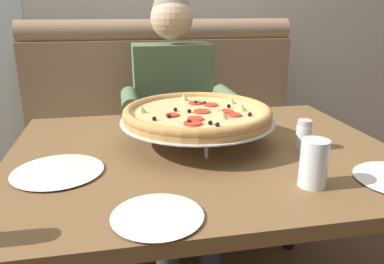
% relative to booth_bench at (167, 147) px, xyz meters
% --- Properties ---
extents(booth_bench, '(1.64, 0.78, 1.13)m').
position_rel_booth_bench_xyz_m(booth_bench, '(0.00, 0.00, 0.00)').
color(booth_bench, '#937556').
rests_on(booth_bench, ground_plane).
extents(dining_table, '(1.26, 0.99, 0.75)m').
position_rel_booth_bench_xyz_m(dining_table, '(0.00, -0.96, 0.26)').
color(dining_table, brown).
rests_on(dining_table, ground_plane).
extents(diner_main, '(0.54, 0.64, 1.27)m').
position_rel_booth_bench_xyz_m(diner_main, '(0.01, -0.27, 0.31)').
color(diner_main, '#2D3342').
rests_on(diner_main, ground_plane).
extents(pizza, '(0.53, 0.53, 0.14)m').
position_rel_booth_bench_xyz_m(pizza, '(-0.01, -0.89, 0.45)').
color(pizza, silver).
rests_on(pizza, dining_table).
extents(shaker_oregano, '(0.05, 0.05, 0.10)m').
position_rel_booth_bench_xyz_m(shaker_oregano, '(0.33, -1.01, 0.39)').
color(shaker_oregano, white).
rests_on(shaker_oregano, dining_table).
extents(plate_near_right, '(0.21, 0.21, 0.02)m').
position_rel_booth_bench_xyz_m(plate_near_right, '(-0.20, -1.36, 0.36)').
color(plate_near_right, white).
rests_on(plate_near_right, dining_table).
extents(plate_far_side, '(0.26, 0.26, 0.02)m').
position_rel_booth_bench_xyz_m(plate_far_side, '(-0.45, -1.06, 0.36)').
color(plate_far_side, white).
rests_on(plate_far_side, dining_table).
extents(drinking_glass, '(0.07, 0.07, 0.13)m').
position_rel_booth_bench_xyz_m(drinking_glass, '(0.22, -1.27, 0.40)').
color(drinking_glass, silver).
rests_on(drinking_glass, dining_table).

